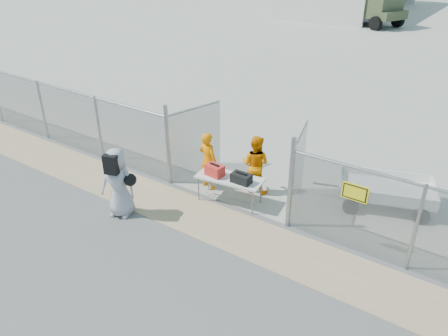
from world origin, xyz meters
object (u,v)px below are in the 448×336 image
Objects in this scene: security_worker_right at (255,164)px; utility_trailer at (385,193)px; folding_table at (230,190)px; security_worker_left at (208,161)px; visitor at (118,183)px.

security_worker_right reaches higher than utility_trailer.
security_worker_left is at bearing 152.73° from folding_table.
visitor reaches higher than security_worker_left.
folding_table is at bearing 28.28° from visitor.
security_worker_left reaches higher than utility_trailer.
security_worker_right is at bearing 35.03° from visitor.
visitor is (-2.08, -2.16, 0.57)m from folding_table.
utility_trailer is (4.65, 1.97, -0.49)m from security_worker_left.
security_worker_left is (-0.99, 0.33, 0.49)m from folding_table.
folding_table is at bearing -166.44° from utility_trailer.
security_worker_right reaches higher than folding_table.
utility_trailer is at bearing -149.39° from security_worker_left.
security_worker_left reaches higher than security_worker_right.
security_worker_right is 0.91× the size of visitor.
visitor is at bearing -160.75° from utility_trailer.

